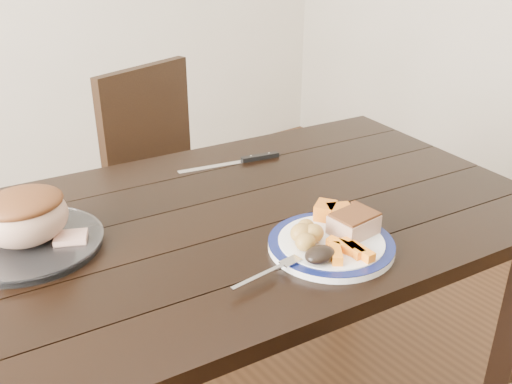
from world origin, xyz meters
TOP-DOWN VIEW (x-y plane):
  - dining_table at (0.00, 0.00)m, footprint 1.70×1.09m
  - chair_far at (0.24, 0.73)m, footprint 0.52×0.53m
  - dinner_plate at (0.10, -0.27)m, footprint 0.28×0.28m
  - plate_rim at (0.10, -0.27)m, footprint 0.28×0.28m
  - serving_platter at (-0.44, 0.13)m, footprint 0.31×0.31m
  - pork_slice at (0.17, -0.27)m, footprint 0.10×0.08m
  - roasted_potatoes at (0.05, -0.24)m, footprint 0.09×0.09m
  - carrot_batons at (0.09, -0.33)m, footprint 0.09×0.11m
  - pumpkin_wedges at (0.17, -0.20)m, footprint 0.09×0.10m
  - dark_mushroom at (0.03, -0.32)m, footprint 0.07×0.05m
  - fork at (-0.08, -0.28)m, footprint 0.18×0.03m
  - roast_joint at (-0.44, 0.13)m, footprint 0.19×0.16m
  - cut_slice at (-0.36, 0.08)m, footprint 0.09×0.08m
  - carving_knife at (0.25, 0.25)m, footprint 0.32×0.09m

SIDE VIEW (x-z plane):
  - chair_far at x=0.24m, z-range 0.06..0.99m
  - dining_table at x=0.00m, z-range 0.28..1.03m
  - carving_knife at x=0.25m, z-range 0.75..0.76m
  - dinner_plate at x=0.10m, z-range 0.75..0.77m
  - serving_platter at x=-0.44m, z-range 0.75..0.77m
  - plate_rim at x=0.10m, z-range 0.75..0.78m
  - fork at x=-0.08m, z-range 0.77..0.77m
  - cut_slice at x=-0.36m, z-range 0.77..0.78m
  - carrot_batons at x=0.09m, z-range 0.77..0.79m
  - dark_mushroom at x=0.03m, z-range 0.77..0.80m
  - pumpkin_wedges at x=0.17m, z-range 0.77..0.81m
  - roasted_potatoes at x=0.05m, z-range 0.77..0.81m
  - pork_slice at x=0.17m, z-range 0.77..0.81m
  - roast_joint at x=-0.44m, z-range 0.77..0.89m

